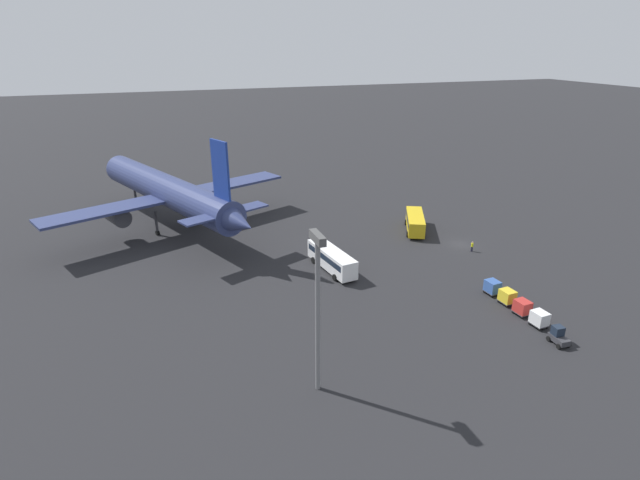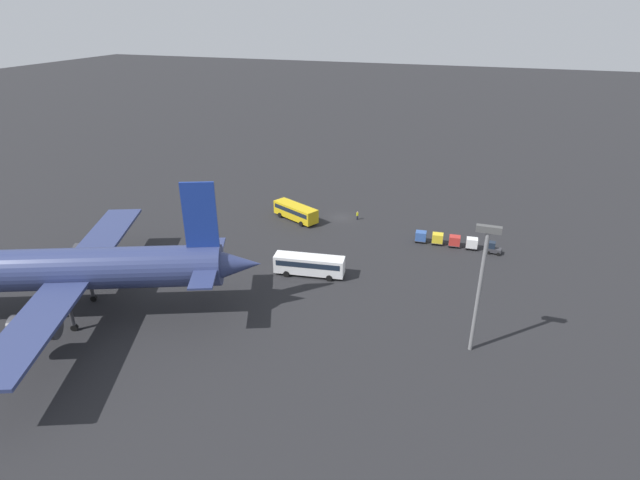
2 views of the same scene
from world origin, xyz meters
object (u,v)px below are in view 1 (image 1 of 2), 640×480
at_px(shuttle_bus_far, 332,258).
at_px(cargo_cart_red, 522,307).
at_px(baggage_tug, 559,336).
at_px(cargo_cart_white, 539,318).
at_px(shuttle_bus_near, 415,221).
at_px(cargo_cart_blue, 492,287).
at_px(cargo_cart_yellow, 507,296).
at_px(worker_person, 472,247).
at_px(airplane, 168,191).

relative_size(shuttle_bus_far, cargo_cart_red, 5.46).
height_order(baggage_tug, cargo_cart_white, baggage_tug).
bearing_deg(shuttle_bus_far, baggage_tug, -155.17).
height_order(shuttle_bus_near, cargo_cart_blue, shuttle_bus_near).
bearing_deg(cargo_cart_white, cargo_cart_yellow, -0.63).
bearing_deg(cargo_cart_red, cargo_cart_white, -179.32).
height_order(shuttle_bus_far, baggage_tug, shuttle_bus_far).
distance_m(shuttle_bus_near, cargo_cart_blue, 25.58).
xyz_separation_m(baggage_tug, cargo_cart_blue, (12.65, -0.48, 0.25)).
relative_size(shuttle_bus_near, worker_person, 6.03).
distance_m(worker_person, cargo_cart_blue, 15.21).
xyz_separation_m(airplane, shuttle_bus_near, (-16.96, -42.16, -5.34)).
bearing_deg(cargo_cart_red, shuttle_bus_near, -4.56).
relative_size(cargo_cart_yellow, cargo_cart_blue, 1.00).
relative_size(airplane, cargo_cart_yellow, 24.49).
xyz_separation_m(shuttle_bus_far, cargo_cart_yellow, (-18.08, -18.15, -0.76)).
xyz_separation_m(cargo_cart_white, cargo_cart_blue, (8.99, 0.01, 0.00)).
bearing_deg(worker_person, shuttle_bus_far, 86.80).
distance_m(baggage_tug, cargo_cart_red, 6.67).
xyz_separation_m(airplane, cargo_cart_blue, (-42.41, -39.68, -6.02)).
distance_m(shuttle_bus_near, cargo_cart_white, 34.54).
distance_m(airplane, shuttle_bus_far, 35.23).
distance_m(airplane, cargo_cart_white, 65.22).
bearing_deg(cargo_cart_yellow, baggage_tug, 176.72).
height_order(baggage_tug, cargo_cart_yellow, baggage_tug).
xyz_separation_m(shuttle_bus_near, cargo_cart_blue, (-25.45, 2.48, -0.69)).
height_order(baggage_tug, cargo_cart_red, baggage_tug).
distance_m(shuttle_bus_near, baggage_tug, 38.22).
xyz_separation_m(cargo_cart_red, cargo_cart_yellow, (3.00, -0.10, 0.00)).
bearing_deg(shuttle_bus_near, cargo_cart_red, -158.15).
distance_m(airplane, cargo_cart_blue, 58.39).
xyz_separation_m(worker_person, cargo_cart_white, (-22.70, 6.58, 0.32)).
height_order(airplane, baggage_tug, airplane).
relative_size(airplane, baggage_tug, 20.68).
relative_size(worker_person, cargo_cart_yellow, 0.83).
height_order(shuttle_bus_near, cargo_cart_yellow, shuttle_bus_near).
bearing_deg(airplane, shuttle_bus_far, -163.87).
xyz_separation_m(airplane, worker_person, (-28.71, -46.26, -6.34)).
distance_m(shuttle_bus_far, baggage_tug, 32.86).
bearing_deg(cargo_cart_yellow, cargo_cart_red, 178.06).
xyz_separation_m(shuttle_bus_far, cargo_cart_blue, (-15.08, -18.08, -0.76)).
distance_m(shuttle_bus_near, worker_person, 12.48).
relative_size(shuttle_bus_far, cargo_cart_white, 5.46).
bearing_deg(cargo_cart_yellow, cargo_cart_blue, 1.40).
bearing_deg(shuttle_bus_far, cargo_cart_red, -147.00).
bearing_deg(cargo_cart_yellow, worker_person, -21.30).
height_order(airplane, cargo_cart_blue, airplane).
height_order(shuttle_bus_near, worker_person, shuttle_bus_near).
distance_m(baggage_tug, worker_person, 27.28).
bearing_deg(cargo_cart_blue, cargo_cart_yellow, -178.60).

